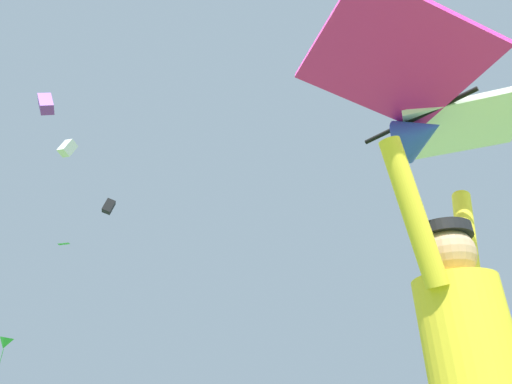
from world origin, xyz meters
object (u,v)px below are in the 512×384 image
distant_kite_green_low_left (64,243)px  distant_kite_black_mid_left (109,206)px  distant_kite_green_overhead_distant (5,343)px  held_stunt_kite (428,109)px  distant_kite_white_high_left (67,148)px  distant_kite_purple_low_right (46,104)px

distant_kite_green_low_left → distant_kite_black_mid_left: 16.13m
distant_kite_black_mid_left → distant_kite_green_overhead_distant: distant_kite_black_mid_left is taller
held_stunt_kite → distant_kite_white_high_left: size_ratio=1.21×
distant_kite_green_low_left → distant_kite_white_high_left: size_ratio=0.51×
distant_kite_purple_low_right → distant_kite_green_overhead_distant: (0.90, 7.74, -9.86)m
distant_kite_purple_low_right → distant_kite_white_high_left: bearing=78.8°
distant_kite_purple_low_right → held_stunt_kite: bearing=-81.3°
distant_kite_white_high_left → distant_kite_purple_low_right: 8.02m
distant_kite_white_high_left → distant_kite_purple_low_right: distant_kite_white_high_left is taller
distant_kite_black_mid_left → distant_kite_green_overhead_distant: 15.02m
distant_kite_purple_low_right → distant_kite_black_mid_left: 16.23m
distant_kite_green_low_left → distant_kite_green_overhead_distant: distant_kite_green_low_left is taller
held_stunt_kite → distant_kite_black_mid_left: (3.02, 32.78, 14.39)m
distant_kite_white_high_left → distant_kite_green_overhead_distant: 12.28m
distant_kite_green_low_left → distant_kite_green_overhead_distant: 7.21m
held_stunt_kite → distant_kite_green_low_left: 20.39m
distant_kite_white_high_left → held_stunt_kite: bearing=-87.2°
distant_kite_black_mid_left → distant_kite_green_overhead_distant: size_ratio=0.79×
distant_kite_black_mid_left → distant_kite_white_high_left: bearing=-119.6°
held_stunt_kite → distant_kite_white_high_left: distant_kite_white_high_left is taller
distant_kite_green_low_left → distant_kite_black_mid_left: (3.48, 13.26, 8.50)m
held_stunt_kite → distant_kite_green_low_left: distant_kite_green_low_left is taller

